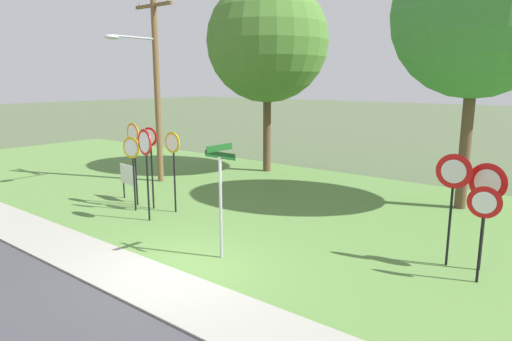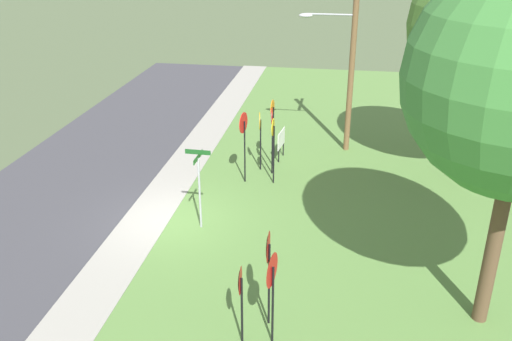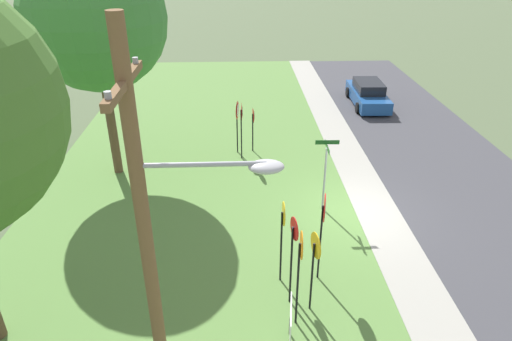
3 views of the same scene
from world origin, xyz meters
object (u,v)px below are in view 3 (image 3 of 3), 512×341
(yield_sign_near_left, at_px, (253,120))
(utility_pole, at_px, (157,242))
(yield_sign_far_left, at_px, (242,117))
(stop_sign_far_right, at_px, (293,244))
(stop_sign_far_left, at_px, (323,218))
(parked_sedan_distant, at_px, (368,94))
(stop_sign_near_left, at_px, (300,260))
(stop_sign_near_right, at_px, (315,256))
(stop_sign_far_center, at_px, (283,226))
(street_name_post, at_px, (325,169))
(oak_tree_right, at_px, (95,20))
(notice_board, at_px, (291,321))
(yield_sign_near_right, at_px, (238,115))

(yield_sign_near_left, height_order, utility_pole, utility_pole)
(yield_sign_far_left, bearing_deg, stop_sign_far_right, -174.04)
(stop_sign_far_left, xyz_separation_m, yield_sign_near_left, (8.78, 1.56, -0.52))
(yield_sign_near_left, distance_m, parked_sedan_distant, 9.37)
(stop_sign_near_left, xyz_separation_m, stop_sign_near_right, (0.48, -0.44, -0.27))
(stop_sign_near_left, distance_m, parked_sedan_distant, 17.89)
(stop_sign_far_left, bearing_deg, utility_pole, 148.44)
(stop_sign_near_left, distance_m, utility_pole, 4.30)
(stop_sign_far_center, relative_size, yield_sign_near_left, 1.25)
(street_name_post, xyz_separation_m, oak_tree_right, (3.30, 8.06, 4.52))
(stop_sign_far_left, height_order, oak_tree_right, oak_tree_right)
(stop_sign_near_right, distance_m, parked_sedan_distant, 17.27)
(stop_sign_far_center, height_order, parked_sedan_distant, stop_sign_far_center)
(stop_sign_near_right, relative_size, notice_board, 1.93)
(stop_sign_far_left, xyz_separation_m, stop_sign_far_center, (-0.06, 1.10, -0.18))
(street_name_post, bearing_deg, yield_sign_far_left, 34.46)
(stop_sign_far_right, xyz_separation_m, yield_sign_near_right, (9.60, 1.34, -0.09))
(stop_sign_far_center, relative_size, parked_sedan_distant, 0.56)
(stop_sign_near_right, xyz_separation_m, oak_tree_right, (8.19, 6.91, 4.41))
(yield_sign_far_left, bearing_deg, stop_sign_far_left, -166.85)
(yield_sign_near_right, height_order, parked_sedan_distant, yield_sign_near_right)
(stop_sign_far_right, relative_size, oak_tree_right, 0.31)
(stop_sign_far_center, bearing_deg, yield_sign_far_left, 6.89)
(yield_sign_near_right, xyz_separation_m, notice_board, (-11.13, -1.14, -0.98))
(stop_sign_far_center, height_order, yield_sign_far_left, stop_sign_far_center)
(yield_sign_near_left, xyz_separation_m, yield_sign_far_left, (-0.76, 0.52, 0.42))
(stop_sign_near_right, bearing_deg, street_name_post, -23.88)
(street_name_post, bearing_deg, stop_sign_far_left, 169.87)
(yield_sign_near_right, bearing_deg, notice_board, -163.92)
(stop_sign_far_right, bearing_deg, yield_sign_near_right, -2.55)
(yield_sign_near_right, distance_m, notice_board, 11.23)
(yield_sign_near_right, height_order, yield_sign_far_left, yield_sign_far_left)
(utility_pole, bearing_deg, yield_sign_near_right, -6.21)
(yield_sign_near_left, distance_m, utility_pole, 13.25)
(stop_sign_far_left, height_order, yield_sign_near_left, stop_sign_far_left)
(utility_pole, bearing_deg, parked_sedan_distant, -25.35)
(stop_sign_near_left, bearing_deg, parked_sedan_distant, -16.30)
(stop_sign_near_left, height_order, stop_sign_far_right, stop_sign_near_left)
(stop_sign_near_left, distance_m, street_name_post, 5.61)
(stop_sign_near_right, xyz_separation_m, yield_sign_near_left, (10.00, 1.15, -0.22))
(stop_sign_near_left, distance_m, stop_sign_far_left, 1.90)
(stop_sign_far_center, height_order, notice_board, stop_sign_far_center)
(stop_sign_far_center, height_order, street_name_post, street_name_post)
(yield_sign_near_left, bearing_deg, yield_sign_near_right, 95.03)
(yield_sign_far_left, height_order, oak_tree_right, oak_tree_right)
(stop_sign_near_left, xyz_separation_m, notice_board, (-0.77, 0.27, -1.18))
(yield_sign_near_left, bearing_deg, oak_tree_right, 103.13)
(parked_sedan_distant, bearing_deg, notice_board, 161.28)
(yield_sign_far_left, relative_size, parked_sedan_distant, 0.56)
(stop_sign_far_right, distance_m, yield_sign_near_left, 9.74)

